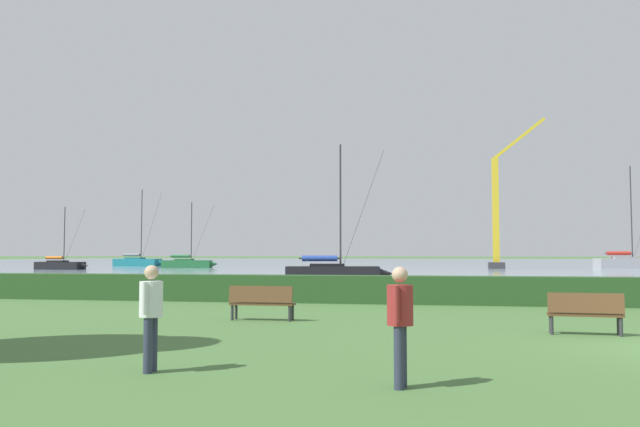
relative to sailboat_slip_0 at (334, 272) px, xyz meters
The scene contains 12 objects.
harbor_water 106.81m from the sailboat_slip_0, 83.36° to the left, with size 320.00×246.00×0.00m, color #8499A8.
hedge_line 23.42m from the sailboat_slip_0, 58.19° to the right, with size 80.00×1.20×1.02m, color #284C23.
sailboat_slip_0 is the anchor object (origin of this frame).
sailboat_slip_1 62.85m from the sailboat_slip_0, 128.16° to the left, with size 8.24×2.88×11.67m.
sailboat_slip_4 57.23m from the sailboat_slip_0, 57.85° to the left, with size 9.39×4.15×13.40m.
sailboat_slip_5 47.31m from the sailboat_slip_0, 124.22° to the left, with size 7.53×3.17×8.76m.
sailboat_slip_8 46.69m from the sailboat_slip_0, 144.10° to the left, with size 6.69×2.22×7.44m.
park_bench_near_path 30.69m from the sailboat_slip_0, 69.45° to the right, with size 1.64×0.59×0.95m.
park_bench_under_tree 27.10m from the sailboat_slip_0, 84.29° to the right, with size 1.80×0.50×0.95m.
person_seated_viewer 35.20m from the sailboat_slip_0, 84.70° to the right, with size 0.36×0.57×1.65m.
person_standing_walker 36.23m from the sailboat_slip_0, 78.65° to the right, with size 0.36×0.57×1.65m.
dock_crane 44.19m from the sailboat_slip_0, 71.91° to the left, with size 7.21×2.00×18.91m.
Camera 1 is at (-4.52, -13.84, 1.82)m, focal length 37.48 mm.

